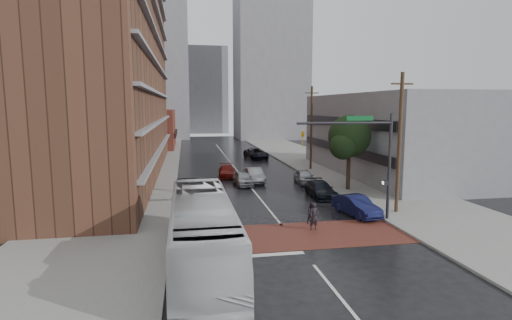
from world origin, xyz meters
TOP-DOWN VIEW (x-y plane):
  - ground at (0.00, 0.00)m, footprint 160.00×160.00m
  - crosswalk at (0.00, 0.50)m, footprint 14.00×5.00m
  - sidewalk_west at (-11.50, 25.00)m, footprint 9.00×90.00m
  - sidewalk_east at (11.50, 25.00)m, footprint 9.00×90.00m
  - apartment_block at (-14.00, 24.00)m, footprint 10.00×44.00m
  - storefront_west at (-12.00, 54.00)m, footprint 8.00×16.00m
  - building_east at (16.50, 20.00)m, footprint 11.00×26.00m
  - distant_tower_west at (-14.00, 78.00)m, footprint 18.00×16.00m
  - distant_tower_east at (14.00, 72.00)m, footprint 16.00×14.00m
  - distant_tower_center at (0.00, 95.00)m, footprint 12.00×10.00m
  - street_tree at (8.52, 12.03)m, footprint 4.20×4.10m
  - signal_mast at (5.85, 2.50)m, footprint 6.50×0.30m
  - utility_pole_near at (8.80, 4.00)m, footprint 1.60×0.26m
  - utility_pole_far at (8.80, 24.00)m, footprint 1.60×0.26m
  - transit_bus at (-5.32, -2.91)m, footprint 2.98×12.45m
  - pedestrian_a at (1.75, 1.33)m, footprint 0.70×0.52m
  - pedestrian_b at (2.06, 2.68)m, footprint 0.76×0.62m
  - car_travel_a at (-0.60, 16.14)m, footprint 1.81×4.05m
  - car_travel_b at (0.81, 17.57)m, footprint 1.62×4.37m
  - car_travel_c at (-1.64, 21.13)m, footprint 2.00×4.45m
  - suv_travel at (4.15, 35.39)m, footprint 3.38×5.76m
  - car_parked_near at (5.75, 4.00)m, footprint 2.28×4.50m
  - car_parked_mid at (5.20, 10.00)m, footprint 1.92×4.57m
  - car_parked_far at (5.58, 16.00)m, footprint 1.90×4.15m

SIDE VIEW (x-z plane):
  - ground at x=0.00m, z-range 0.00..0.00m
  - crosswalk at x=0.00m, z-range 0.00..0.02m
  - sidewalk_west at x=-11.50m, z-range 0.00..0.15m
  - sidewalk_east at x=11.50m, z-range 0.00..0.15m
  - car_travel_c at x=-1.64m, z-range 0.00..1.27m
  - car_parked_mid at x=5.20m, z-range 0.00..1.32m
  - car_travel_a at x=-0.60m, z-range 0.00..1.35m
  - car_parked_far at x=5.58m, z-range 0.00..1.38m
  - car_parked_near at x=5.75m, z-range 0.00..1.42m
  - car_travel_b at x=0.81m, z-range 0.00..1.43m
  - pedestrian_b at x=2.06m, z-range 0.00..1.44m
  - suv_travel at x=4.15m, z-range 0.00..1.50m
  - pedestrian_a at x=1.75m, z-range 0.00..1.75m
  - transit_bus at x=-5.32m, z-range 0.00..3.46m
  - storefront_west at x=-12.00m, z-range 0.00..7.00m
  - building_east at x=16.50m, z-range 0.00..9.00m
  - signal_mast at x=5.85m, z-range 1.13..8.33m
  - street_tree at x=8.52m, z-range 1.28..8.18m
  - utility_pole_near at x=8.80m, z-range 0.14..10.14m
  - utility_pole_far at x=8.80m, z-range 0.14..10.14m
  - distant_tower_center at x=0.00m, z-range 0.00..24.00m
  - apartment_block at x=-14.00m, z-range 0.00..28.00m
  - distant_tower_west at x=-14.00m, z-range 0.00..32.00m
  - distant_tower_east at x=14.00m, z-range 0.00..36.00m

